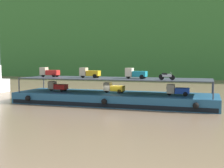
{
  "coord_description": "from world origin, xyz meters",
  "views": [
    {
      "loc": [
        11.91,
        -37.69,
        5.77
      ],
      "look_at": [
        -0.25,
        0.0,
        2.7
      ],
      "focal_mm": 47.6,
      "sensor_mm": 36.0,
      "label": 1
    }
  ],
  "objects_px": {
    "mini_truck_lower_aft": "(114,88)",
    "mini_truck_lower_mid": "(178,90)",
    "mini_truck_upper_stern": "(49,72)",
    "motorcycle_upper_port": "(167,76)",
    "cargo_barge": "(114,99)",
    "mini_truck_upper_mid": "(89,73)",
    "motorcycle_upper_centre": "(166,76)",
    "mini_truck_upper_fore": "(136,73)",
    "mini_truck_lower_stern": "(57,86)"
  },
  "relations": [
    {
      "from": "mini_truck_lower_aft",
      "to": "mini_truck_lower_mid",
      "type": "xyz_separation_m",
      "value": [
        8.44,
        -0.5,
        0.0
      ]
    },
    {
      "from": "mini_truck_upper_stern",
      "to": "motorcycle_upper_port",
      "type": "height_order",
      "value": "mini_truck_upper_stern"
    },
    {
      "from": "cargo_barge",
      "to": "mini_truck_upper_mid",
      "type": "xyz_separation_m",
      "value": [
        -3.34,
        -0.35,
        3.44
      ]
    },
    {
      "from": "motorcycle_upper_port",
      "to": "motorcycle_upper_centre",
      "type": "height_order",
      "value": "same"
    },
    {
      "from": "mini_truck_upper_fore",
      "to": "mini_truck_lower_mid",
      "type": "bearing_deg",
      "value": -0.5
    },
    {
      "from": "motorcycle_upper_centre",
      "to": "mini_truck_upper_stern",
      "type": "bearing_deg",
      "value": -179.75
    },
    {
      "from": "mini_truck_upper_fore",
      "to": "motorcycle_upper_port",
      "type": "bearing_deg",
      "value": -19.69
    },
    {
      "from": "mini_truck_lower_aft",
      "to": "mini_truck_lower_mid",
      "type": "relative_size",
      "value": 1.01
    },
    {
      "from": "mini_truck_lower_mid",
      "to": "mini_truck_upper_stern",
      "type": "distance_m",
      "value": 18.23
    },
    {
      "from": "mini_truck_lower_mid",
      "to": "motorcycle_upper_centre",
      "type": "height_order",
      "value": "motorcycle_upper_centre"
    },
    {
      "from": "cargo_barge",
      "to": "mini_truck_lower_aft",
      "type": "bearing_deg",
      "value": -141.11
    },
    {
      "from": "mini_truck_lower_aft",
      "to": "mini_truck_upper_mid",
      "type": "distance_m",
      "value": 3.91
    },
    {
      "from": "mini_truck_upper_fore",
      "to": "motorcycle_upper_port",
      "type": "relative_size",
      "value": 1.47
    },
    {
      "from": "cargo_barge",
      "to": "mini_truck_upper_mid",
      "type": "relative_size",
      "value": 9.77
    },
    {
      "from": "mini_truck_lower_stern",
      "to": "mini_truck_lower_mid",
      "type": "relative_size",
      "value": 1.0
    },
    {
      "from": "cargo_barge",
      "to": "motorcycle_upper_port",
      "type": "bearing_deg",
      "value": -14.97
    },
    {
      "from": "mini_truck_lower_stern",
      "to": "motorcycle_upper_centre",
      "type": "xyz_separation_m",
      "value": [
        15.38,
        -0.01,
        1.74
      ]
    },
    {
      "from": "mini_truck_lower_stern",
      "to": "mini_truck_upper_stern",
      "type": "relative_size",
      "value": 0.99
    },
    {
      "from": "mini_truck_lower_aft",
      "to": "cargo_barge",
      "type": "bearing_deg",
      "value": 38.89
    },
    {
      "from": "mini_truck_lower_aft",
      "to": "mini_truck_upper_stern",
      "type": "bearing_deg",
      "value": -179.74
    },
    {
      "from": "mini_truck_lower_aft",
      "to": "mini_truck_upper_stern",
      "type": "xyz_separation_m",
      "value": [
        -9.67,
        -0.04,
        2.0
      ]
    },
    {
      "from": "mini_truck_upper_fore",
      "to": "motorcycle_upper_centre",
      "type": "relative_size",
      "value": 1.47
    },
    {
      "from": "mini_truck_lower_mid",
      "to": "motorcycle_upper_port",
      "type": "height_order",
      "value": "motorcycle_upper_port"
    },
    {
      "from": "mini_truck_lower_stern",
      "to": "mini_truck_upper_fore",
      "type": "distance_m",
      "value": 11.72
    },
    {
      "from": "mini_truck_lower_mid",
      "to": "motorcycle_upper_port",
      "type": "xyz_separation_m",
      "value": [
        -1.16,
        -1.45,
        1.74
      ]
    },
    {
      "from": "mini_truck_upper_stern",
      "to": "motorcycle_upper_port",
      "type": "distance_m",
      "value": 17.06
    },
    {
      "from": "motorcycle_upper_port",
      "to": "mini_truck_upper_stern",
      "type": "bearing_deg",
      "value": 173.61
    },
    {
      "from": "cargo_barge",
      "to": "motorcycle_upper_centre",
      "type": "height_order",
      "value": "motorcycle_upper_centre"
    },
    {
      "from": "mini_truck_lower_mid",
      "to": "mini_truck_upper_fore",
      "type": "bearing_deg",
      "value": 179.5
    },
    {
      "from": "cargo_barge",
      "to": "motorcycle_upper_port",
      "type": "distance_m",
      "value": 8.18
    },
    {
      "from": "mini_truck_upper_fore",
      "to": "mini_truck_upper_mid",
      "type": "bearing_deg",
      "value": 179.07
    },
    {
      "from": "cargo_barge",
      "to": "mini_truck_upper_stern",
      "type": "relative_size",
      "value": 9.64
    },
    {
      "from": "mini_truck_lower_aft",
      "to": "mini_truck_lower_mid",
      "type": "bearing_deg",
      "value": -3.36
    },
    {
      "from": "mini_truck_lower_stern",
      "to": "mini_truck_upper_fore",
      "type": "relative_size",
      "value": 0.99
    },
    {
      "from": "mini_truck_lower_aft",
      "to": "mini_truck_upper_stern",
      "type": "distance_m",
      "value": 9.88
    },
    {
      "from": "cargo_barge",
      "to": "mini_truck_lower_aft",
      "type": "height_order",
      "value": "mini_truck_lower_aft"
    },
    {
      "from": "cargo_barge",
      "to": "mini_truck_upper_mid",
      "type": "bearing_deg",
      "value": -174.08
    },
    {
      "from": "motorcycle_upper_port",
      "to": "motorcycle_upper_centre",
      "type": "xyz_separation_m",
      "value": [
        -0.34,
        1.97,
        0.0
      ]
    },
    {
      "from": "mini_truck_lower_stern",
      "to": "mini_truck_upper_fore",
      "type": "xyz_separation_m",
      "value": [
        11.54,
        -0.49,
        2.0
      ]
    },
    {
      "from": "cargo_barge",
      "to": "mini_truck_upper_stern",
      "type": "xyz_separation_m",
      "value": [
        -9.67,
        -0.05,
        3.44
      ]
    },
    {
      "from": "mini_truck_lower_aft",
      "to": "motorcycle_upper_centre",
      "type": "relative_size",
      "value": 1.46
    },
    {
      "from": "mini_truck_lower_aft",
      "to": "mini_truck_upper_fore",
      "type": "distance_m",
      "value": 3.72
    },
    {
      "from": "mini_truck_lower_mid",
      "to": "mini_truck_upper_stern",
      "type": "xyz_separation_m",
      "value": [
        -18.11,
        0.45,
        2.0
      ]
    },
    {
      "from": "mini_truck_lower_aft",
      "to": "motorcycle_upper_port",
      "type": "bearing_deg",
      "value": -14.95
    },
    {
      "from": "mini_truck_upper_fore",
      "to": "motorcycle_upper_port",
      "type": "height_order",
      "value": "mini_truck_upper_fore"
    },
    {
      "from": "mini_truck_lower_mid",
      "to": "mini_truck_upper_mid",
      "type": "bearing_deg",
      "value": 179.27
    },
    {
      "from": "mini_truck_lower_stern",
      "to": "mini_truck_upper_mid",
      "type": "relative_size",
      "value": 1.0
    },
    {
      "from": "mini_truck_upper_fore",
      "to": "motorcycle_upper_centre",
      "type": "xyz_separation_m",
      "value": [
        3.83,
        0.48,
        -0.26
      ]
    },
    {
      "from": "motorcycle_upper_centre",
      "to": "motorcycle_upper_port",
      "type": "bearing_deg",
      "value": -80.07
    },
    {
      "from": "mini_truck_lower_aft",
      "to": "mini_truck_lower_mid",
      "type": "distance_m",
      "value": 8.46
    }
  ]
}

